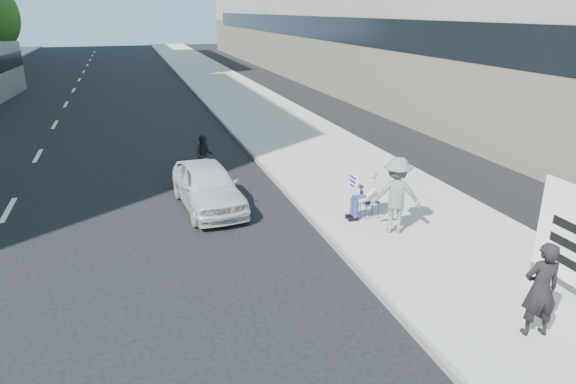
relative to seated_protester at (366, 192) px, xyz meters
name	(u,v)px	position (x,y,z in m)	size (l,w,h in m)	color
ground	(322,326)	(-2.81, -4.13, -0.87)	(160.00, 160.00, 0.00)	black
near_sidewalk	(260,111)	(1.19, 15.87, -0.80)	(5.00, 120.00, 0.15)	#ACAAA1
seated_protester	(366,192)	(0.00, 0.00, 0.00)	(0.83, 1.12, 1.31)	navy
jogger	(396,195)	(0.31, -1.04, 0.23)	(1.24, 0.71, 1.91)	slate
pedestrian_woman	(541,289)	(0.50, -5.62, 0.13)	(0.62, 0.41, 1.71)	black
white_sedan_near	(208,186)	(-3.81, 2.37, -0.22)	(1.55, 3.85, 1.31)	silver
motorcycle	(205,157)	(-3.43, 5.42, -0.24)	(0.75, 2.05, 1.42)	black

